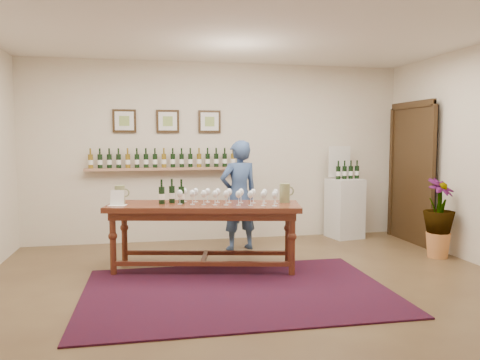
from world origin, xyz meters
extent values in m
plane|color=#503923|center=(0.00, 0.00, 0.00)|extent=(6.00, 6.00, 0.00)
plane|color=beige|center=(0.00, 2.50, 1.40)|extent=(6.00, 0.00, 6.00)
plane|color=beige|center=(0.00, -2.50, 1.40)|extent=(6.00, 0.00, 6.00)
plane|color=white|center=(0.00, 0.00, 2.80)|extent=(6.00, 6.00, 0.00)
cube|color=tan|center=(-0.80, 2.41, 1.15)|extent=(2.50, 0.16, 0.04)
cube|color=black|center=(2.94, 1.70, 1.05)|extent=(0.10, 1.00, 2.10)
cube|color=#312010|center=(2.89, 1.70, 1.05)|extent=(0.04, 1.12, 2.22)
cube|color=#312010|center=(-1.45, 2.48, 1.88)|extent=(0.35, 0.03, 0.35)
cube|color=white|center=(-1.45, 2.46, 1.88)|extent=(0.28, 0.01, 0.28)
cube|color=#8DAA55|center=(-1.45, 2.45, 1.88)|extent=(0.15, 0.00, 0.15)
cube|color=#312010|center=(-0.80, 2.48, 1.88)|extent=(0.35, 0.03, 0.35)
cube|color=white|center=(-0.80, 2.46, 1.88)|extent=(0.28, 0.01, 0.28)
cube|color=#8DAA55|center=(-0.80, 2.45, 1.88)|extent=(0.15, 0.00, 0.15)
cube|color=#312010|center=(-0.15, 2.48, 1.88)|extent=(0.35, 0.03, 0.35)
cube|color=white|center=(-0.15, 2.46, 1.88)|extent=(0.28, 0.01, 0.28)
cube|color=#8DAA55|center=(-0.15, 2.45, 1.88)|extent=(0.15, 0.00, 0.15)
cube|color=#4D0D17|center=(-0.22, -0.15, 0.01)|extent=(3.23, 2.18, 0.02)
cube|color=#471911|center=(-0.45, 0.76, 0.79)|extent=(2.41, 1.20, 0.06)
cube|color=#471911|center=(-0.45, 0.76, 0.71)|extent=(2.26, 1.05, 0.11)
cylinder|color=#471911|center=(-1.54, 0.72, 0.38)|extent=(0.09, 0.09, 0.76)
cylinder|color=#471911|center=(0.52, 0.29, 0.38)|extent=(0.09, 0.09, 0.76)
cylinder|color=#471911|center=(-1.43, 1.24, 0.38)|extent=(0.09, 0.09, 0.76)
cylinder|color=#471911|center=(0.63, 0.80, 0.38)|extent=(0.09, 0.09, 0.76)
cube|color=#471911|center=(-0.51, 0.51, 0.15)|extent=(2.07, 0.49, 0.05)
cube|color=#471911|center=(-0.40, 1.02, 0.15)|extent=(2.07, 0.49, 0.05)
cube|color=#471911|center=(-0.45, 0.76, 0.15)|extent=(0.16, 0.52, 0.05)
cube|color=white|center=(-1.48, 0.85, 0.91)|extent=(0.23, 0.19, 0.18)
cube|color=silver|center=(2.03, 2.21, 0.48)|extent=(0.56, 0.56, 0.96)
cube|color=white|center=(1.97, 2.31, 1.24)|extent=(0.40, 0.09, 0.55)
cone|color=#CC8044|center=(2.73, 0.73, 0.17)|extent=(0.32, 0.32, 0.34)
imported|color=#1C3415|center=(2.73, 0.73, 0.64)|extent=(0.66, 0.66, 0.59)
imported|color=#314975|center=(0.17, 1.72, 0.79)|extent=(0.65, 0.51, 1.59)
camera|label=1|loc=(-1.14, -4.86, 1.60)|focal=35.00mm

